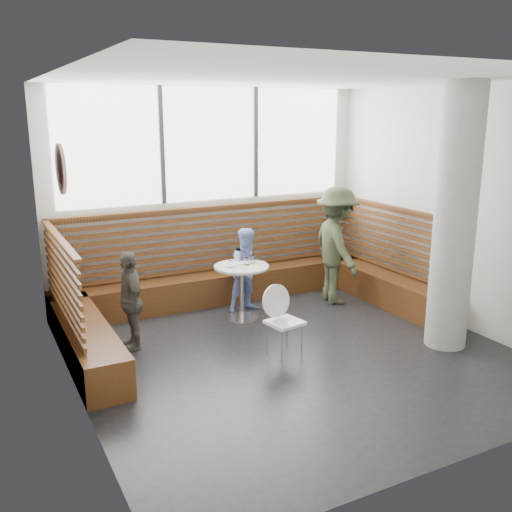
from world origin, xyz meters
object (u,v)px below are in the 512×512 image
adult_man (337,245)px  cafe_table (242,281)px  child_back (248,270)px  child_left (130,301)px  cafe_chair (282,315)px  concrete_column (455,219)px

adult_man → cafe_table: bearing=101.9°
child_back → child_left: size_ratio=1.01×
cafe_chair → concrete_column: bearing=-30.2°
cafe_table → child_back: bearing=48.9°
concrete_column → cafe_chair: size_ratio=3.81×
cafe_table → child_back: size_ratio=0.63×
cafe_chair → adult_man: 2.16m
concrete_column → child_left: (-3.52, 1.70, -0.99)m
concrete_column → adult_man: 2.14m
concrete_column → cafe_chair: bearing=160.1°
adult_man → child_left: 3.27m
child_back → child_left: child_back is taller
cafe_table → adult_man: bearing=0.9°
cafe_chair → child_back: 1.59m
adult_man → child_left: (-3.24, -0.30, -0.28)m
concrete_column → adult_man: bearing=97.9°
child_back → child_left: bearing=-165.2°
adult_man → child_left: adult_man is taller
adult_man → child_back: adult_man is taller
concrete_column → adult_man: concrete_column is taller
concrete_column → child_back: bearing=126.0°
cafe_chair → child_back: bearing=68.0°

